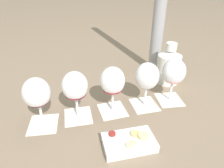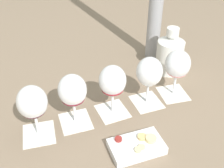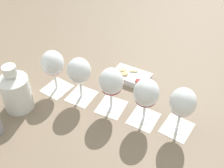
{
  "view_description": "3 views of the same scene",
  "coord_description": "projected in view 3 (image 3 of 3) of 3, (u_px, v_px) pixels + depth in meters",
  "views": [
    {
      "loc": [
        -0.4,
        0.52,
        0.5
      ],
      "look_at": [
        0.0,
        0.0,
        0.13
      ],
      "focal_mm": 32.0,
      "sensor_mm": 36.0,
      "label": 1
    },
    {
      "loc": [
        -0.39,
        0.67,
        0.68
      ],
      "look_at": [
        0.0,
        0.0,
        0.13
      ],
      "focal_mm": 45.0,
      "sensor_mm": 36.0,
      "label": 2
    },
    {
      "loc": [
        0.78,
        -0.14,
        0.83
      ],
      "look_at": [
        0.0,
        0.0,
        0.13
      ],
      "focal_mm": 45.0,
      "sensor_mm": 36.0,
      "label": 3
    }
  ],
  "objects": [
    {
      "name": "tasting_card_2",
      "position": [
        112.0,
        107.0,
        1.14
      ],
      "size": [
        0.15,
        0.15,
        0.0
      ],
      "color": "silver",
      "rests_on": "ground_plane"
    },
    {
      "name": "ground_plane",
      "position": [
        111.0,
        107.0,
        1.14
      ],
      "size": [
        8.0,
        8.0,
        0.0
      ],
      "primitive_type": "plane",
      "color": "#7F6B56"
    },
    {
      "name": "wine_glass_4",
      "position": [
        183.0,
        104.0,
        0.97
      ],
      "size": [
        0.09,
        0.09,
        0.19
      ],
      "color": "white",
      "rests_on": "tasting_card_4"
    },
    {
      "name": "wine_glass_3",
      "position": [
        146.0,
        94.0,
        1.01
      ],
      "size": [
        0.09,
        0.09,
        0.19
      ],
      "color": "white",
      "rests_on": "tasting_card_3"
    },
    {
      "name": "ceramic_vase",
      "position": [
        16.0,
        90.0,
        1.09
      ],
      "size": [
        0.11,
        0.11,
        0.2
      ],
      "color": "white",
      "rests_on": "ground_plane"
    },
    {
      "name": "tasting_card_4",
      "position": [
        177.0,
        128.0,
        1.06
      ],
      "size": [
        0.15,
        0.15,
        0.0
      ],
      "color": "silver",
      "rests_on": "ground_plane"
    },
    {
      "name": "tasting_card_0",
      "position": [
        57.0,
        88.0,
        1.22
      ],
      "size": [
        0.15,
        0.15,
        0.0
      ],
      "color": "silver",
      "rests_on": "ground_plane"
    },
    {
      "name": "wine_glass_1",
      "position": [
        79.0,
        72.0,
        1.1
      ],
      "size": [
        0.09,
        0.09,
        0.19
      ],
      "color": "white",
      "rests_on": "tasting_card_1"
    },
    {
      "name": "snack_dish",
      "position": [
        131.0,
        76.0,
        1.26
      ],
      "size": [
        0.18,
        0.19,
        0.04
      ],
      "color": "silver",
      "rests_on": "ground_plane"
    },
    {
      "name": "tasting_card_3",
      "position": [
        144.0,
        118.0,
        1.09
      ],
      "size": [
        0.15,
        0.15,
        0.0
      ],
      "color": "silver",
      "rests_on": "ground_plane"
    },
    {
      "name": "wine_glass_2",
      "position": [
        112.0,
        83.0,
        1.05
      ],
      "size": [
        0.09,
        0.09,
        0.19
      ],
      "color": "white",
      "rests_on": "tasting_card_2"
    },
    {
      "name": "tasting_card_1",
      "position": [
        82.0,
        96.0,
        1.19
      ],
      "size": [
        0.15,
        0.15,
        0.0
      ],
      "color": "silver",
      "rests_on": "ground_plane"
    },
    {
      "name": "wine_glass_0",
      "position": [
        53.0,
        65.0,
        1.14
      ],
      "size": [
        0.09,
        0.09,
        0.19
      ],
      "color": "white",
      "rests_on": "tasting_card_0"
    }
  ]
}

